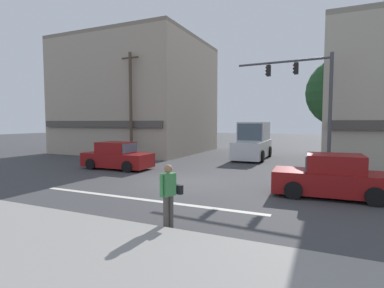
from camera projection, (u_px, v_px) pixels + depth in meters
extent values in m
plane|color=#3D3D3F|center=(185.00, 182.00, 13.84)|extent=(120.00, 120.00, 0.00)
cube|color=silver|center=(142.00, 199.00, 10.66)|extent=(9.00, 0.24, 0.01)
cube|color=gray|center=(5.00, 254.00, 6.10)|extent=(40.00, 5.00, 0.16)
cube|color=tan|center=(138.00, 99.00, 28.17)|extent=(11.99, 10.67, 9.75)
cube|color=#4C4742|center=(99.00, 124.00, 23.39)|extent=(11.39, 0.24, 0.50)
cube|color=gray|center=(138.00, 45.00, 27.80)|extent=(11.99, 10.67, 0.30)
cylinder|color=#4C3823|center=(340.00, 143.00, 17.84)|extent=(0.32, 0.32, 2.99)
sphere|color=#235128|center=(342.00, 92.00, 17.62)|extent=(4.07, 4.07, 4.07)
cylinder|color=brown|center=(131.00, 107.00, 21.71)|extent=(0.22, 0.22, 7.75)
cube|color=#473828|center=(130.00, 58.00, 21.45)|extent=(1.40, 0.12, 0.10)
cylinder|color=brown|center=(349.00, 97.00, 19.15)|extent=(0.22, 0.22, 8.67)
cube|color=#473828|center=(352.00, 35.00, 18.86)|extent=(1.40, 0.12, 0.10)
cylinder|color=#47474C|center=(330.00, 115.00, 14.99)|extent=(0.18, 0.18, 6.20)
cylinder|color=#47474C|center=(282.00, 62.00, 15.91)|extent=(4.80, 0.46, 0.12)
cube|color=black|center=(296.00, 68.00, 15.60)|extent=(0.22, 0.25, 0.60)
sphere|color=red|center=(294.00, 65.00, 15.64)|extent=(0.12, 0.12, 0.12)
sphere|color=black|center=(294.00, 69.00, 15.66)|extent=(0.12, 0.12, 0.12)
sphere|color=black|center=(294.00, 72.00, 15.67)|extent=(0.12, 0.12, 0.12)
cube|color=black|center=(269.00, 71.00, 16.28)|extent=(0.22, 0.25, 0.60)
sphere|color=red|center=(266.00, 67.00, 16.32)|extent=(0.12, 0.12, 0.12)
sphere|color=black|center=(266.00, 71.00, 16.33)|extent=(0.12, 0.12, 0.12)
sphere|color=black|center=(266.00, 74.00, 16.35)|extent=(0.12, 0.12, 0.12)
cube|color=silver|center=(252.00, 149.00, 22.42)|extent=(2.13, 5.64, 1.20)
cube|color=silver|center=(254.00, 131.00, 22.83)|extent=(1.98, 3.44, 1.40)
cube|color=#475666|center=(249.00, 132.00, 21.25)|extent=(1.75, 0.10, 1.19)
cylinder|color=black|center=(262.00, 156.00, 20.46)|extent=(0.26, 0.85, 0.84)
cylinder|color=black|center=(233.00, 155.00, 21.23)|extent=(0.26, 0.85, 0.84)
cylinder|color=black|center=(269.00, 152.00, 23.65)|extent=(0.26, 0.85, 0.84)
cylinder|color=black|center=(244.00, 151.00, 24.42)|extent=(0.26, 0.85, 0.84)
cube|color=maroon|center=(331.00, 182.00, 10.99)|extent=(4.17, 1.87, 0.80)
cube|color=maroon|center=(335.00, 163.00, 10.90)|extent=(1.96, 1.64, 0.64)
cube|color=#475666|center=(306.00, 162.00, 11.25)|extent=(0.12, 1.44, 0.54)
cylinder|color=black|center=(293.00, 190.00, 10.68)|extent=(0.65, 0.21, 0.64)
cylinder|color=black|center=(296.00, 182.00, 12.26)|extent=(0.65, 0.21, 0.64)
cylinder|color=black|center=(375.00, 197.00, 9.74)|extent=(0.65, 0.21, 0.64)
cylinder|color=black|center=(367.00, 186.00, 11.32)|extent=(0.65, 0.21, 0.64)
cube|color=maroon|center=(118.00, 160.00, 17.61)|extent=(4.13, 1.77, 0.80)
cube|color=maroon|center=(116.00, 147.00, 17.59)|extent=(1.93, 1.59, 0.64)
cube|color=#475666|center=(130.00, 148.00, 17.21)|extent=(0.09, 1.44, 0.54)
cylinder|color=black|center=(144.00, 163.00, 17.91)|extent=(0.64, 0.19, 0.64)
cylinder|color=black|center=(127.00, 167.00, 16.35)|extent=(0.64, 0.19, 0.64)
cylinder|color=black|center=(109.00, 161.00, 18.90)|extent=(0.64, 0.19, 0.64)
cylinder|color=black|center=(91.00, 164.00, 17.34)|extent=(0.64, 0.19, 0.64)
cylinder|color=#4C4742|center=(166.00, 213.00, 7.68)|extent=(0.14, 0.14, 0.86)
cylinder|color=#4C4742|center=(171.00, 211.00, 7.82)|extent=(0.14, 0.14, 0.86)
cube|color=#3F8C4C|center=(168.00, 185.00, 7.70)|extent=(0.32, 0.41, 0.58)
sphere|color=#9E7051|center=(168.00, 169.00, 7.67)|extent=(0.22, 0.22, 0.22)
cylinder|color=#3F8C4C|center=(161.00, 186.00, 7.52)|extent=(0.09, 0.09, 0.56)
cylinder|color=#3F8C4C|center=(175.00, 183.00, 7.88)|extent=(0.09, 0.09, 0.56)
cube|color=black|center=(178.00, 189.00, 7.93)|extent=(0.30, 0.20, 0.24)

